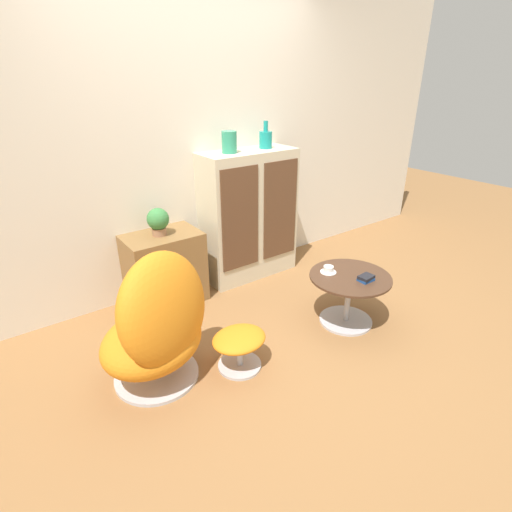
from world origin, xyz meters
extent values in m
plane|color=olive|center=(0.00, 0.00, 0.00)|extent=(12.00, 12.00, 0.00)
cube|color=silver|center=(0.00, 1.36, 1.30)|extent=(6.40, 0.06, 2.60)
cube|color=beige|center=(0.42, 1.15, 0.61)|extent=(0.91, 0.37, 1.21)
cube|color=brown|center=(0.19, 0.95, 0.67)|extent=(0.38, 0.01, 0.92)
cube|color=brown|center=(0.65, 0.95, 0.67)|extent=(0.38, 0.01, 0.92)
cube|color=brown|center=(-0.48, 1.13, 0.31)|extent=(0.62, 0.41, 0.63)
cylinder|color=beige|center=(-0.48, 0.92, 0.26)|extent=(0.23, 0.01, 0.23)
cylinder|color=#B7B7BC|center=(-0.96, 0.27, 0.01)|extent=(0.55, 0.55, 0.02)
cylinder|color=#B7B7BC|center=(-0.96, 0.27, 0.08)|extent=(0.06, 0.06, 0.10)
ellipsoid|color=orange|center=(-0.96, 0.27, 0.29)|extent=(0.88, 0.83, 0.33)
ellipsoid|color=orange|center=(-0.90, 0.15, 0.57)|extent=(0.81, 0.69, 0.74)
cylinder|color=#B7B7BC|center=(-0.46, 0.03, 0.01)|extent=(0.30, 0.30, 0.02)
cylinder|color=#B7B7BC|center=(-0.46, 0.03, 0.10)|extent=(0.04, 0.04, 0.16)
ellipsoid|color=orange|center=(-0.46, 0.03, 0.23)|extent=(0.37, 0.32, 0.09)
cylinder|color=#B7B7BC|center=(0.54, -0.03, 0.01)|extent=(0.42, 0.42, 0.02)
cylinder|color=#B7B7BC|center=(0.54, -0.03, 0.21)|extent=(0.04, 0.04, 0.38)
cylinder|color=#472D1E|center=(0.54, -0.03, 0.41)|extent=(0.63, 0.63, 0.02)
cylinder|color=#2D8E6B|center=(0.22, 1.15, 1.30)|extent=(0.13, 0.13, 0.18)
cylinder|color=teal|center=(0.61, 1.15, 1.29)|extent=(0.12, 0.12, 0.15)
cylinder|color=teal|center=(0.61, 1.15, 1.41)|extent=(0.04, 0.04, 0.09)
cylinder|color=#996B4C|center=(-0.49, 1.13, 0.66)|extent=(0.12, 0.12, 0.06)
sphere|color=#387A3D|center=(-0.49, 1.13, 0.77)|extent=(0.18, 0.18, 0.18)
cylinder|color=white|center=(0.44, 0.11, 0.42)|extent=(0.12, 0.12, 0.01)
cylinder|color=white|center=(0.44, 0.11, 0.44)|extent=(0.08, 0.08, 0.05)
cube|color=#1E478C|center=(0.57, -0.16, 0.43)|extent=(0.11, 0.09, 0.02)
cube|color=black|center=(0.57, -0.16, 0.45)|extent=(0.12, 0.09, 0.02)
camera|label=1|loc=(-1.67, -1.79, 1.84)|focal=28.00mm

